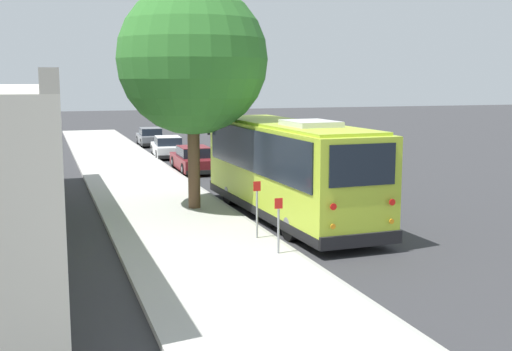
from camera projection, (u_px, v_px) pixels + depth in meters
ground_plane at (303, 218)px, 21.95m from camera, size 160.00×160.00×0.00m
sidewalk_slab at (178, 225)px, 20.57m from camera, size 80.00×4.45×0.15m
curb_strip at (246, 220)px, 21.29m from camera, size 80.00×0.14×0.15m
shuttle_bus at (287, 165)px, 21.63m from camera, size 10.35×2.99×3.45m
parked_sedan_maroon at (194, 160)px, 33.09m from camera, size 4.72×1.86×1.30m
parked_sedan_white at (168, 147)px, 39.22m from camera, size 4.53×2.01×1.27m
parked_sedan_gray at (150, 137)px, 46.08m from camera, size 4.25×1.83×1.28m
street_tree at (191, 49)px, 22.33m from camera, size 5.26×5.26×8.68m
sign_post_near at (278, 225)px, 16.87m from camera, size 0.06×0.22×1.48m
sign_post_far at (257, 209)px, 18.51m from camera, size 0.06×0.22×1.66m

